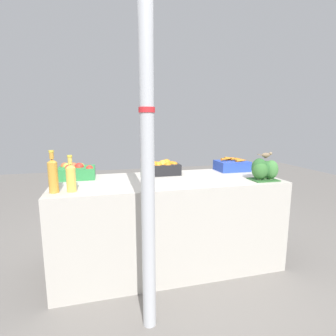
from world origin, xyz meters
name	(u,v)px	position (x,y,z in m)	size (l,w,h in m)	color
ground_plane	(168,263)	(0.00, 0.00, 0.00)	(10.00, 10.00, 0.00)	slate
market_table	(168,222)	(0.00, 0.00, 0.40)	(1.92, 0.76, 0.79)	#B7B2A8
support_pole	(147,131)	(-0.30, -0.69, 1.23)	(0.09, 0.09, 2.46)	#B7BABF
apple_crate	(76,171)	(-0.78, 0.25, 0.86)	(0.31, 0.24, 0.14)	#2D8442
orange_crate	(163,168)	(0.01, 0.23, 0.86)	(0.31, 0.24, 0.14)	black
carrot_crate	(232,165)	(0.74, 0.24, 0.85)	(0.31, 0.24, 0.14)	#2847B7
broccoli_pile	(263,170)	(0.78, -0.24, 0.88)	(0.23, 0.18, 0.19)	#2D602D
juice_bottle_amber	(53,175)	(-0.89, -0.22, 0.92)	(0.07, 0.07, 0.30)	gold
juice_bottle_golden	(71,177)	(-0.77, -0.22, 0.90)	(0.07, 0.07, 0.26)	gold
sparrow_bird	(266,155)	(0.81, -0.23, 1.01)	(0.14, 0.04, 0.05)	#4C3D2D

